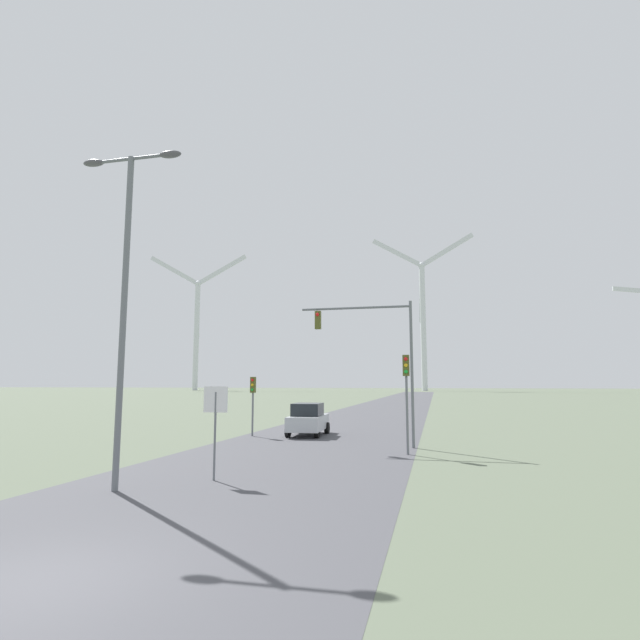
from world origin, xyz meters
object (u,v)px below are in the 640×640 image
Objects in this scene: traffic_light_post_near_left at (253,392)px; traffic_light_post_near_right at (406,381)px; wind_turbine_far_left at (197,322)px; wind_turbine_left at (423,312)px; stop_sign_near at (215,414)px; traffic_light_mast_overhead at (374,342)px; streetlamp at (126,273)px; car_approaching at (308,419)px.

traffic_light_post_near_left is 0.80× the size of traffic_light_post_near_right.
wind_turbine_far_left is 0.93× the size of wind_turbine_left.
stop_sign_near is 0.69× the size of traffic_light_post_near_right.
traffic_light_mast_overhead is at bearing 67.24° from stop_sign_near.
traffic_light_post_near_left is (-3.47, 12.46, 0.44)m from stop_sign_near.
traffic_light_post_near_right is at bearing -60.37° from wind_turbine_far_left.
stop_sign_near is 0.05× the size of wind_turbine_far_left.
wind_turbine_far_left is at bearing 116.48° from streetlamp.
streetlamp is 0.17× the size of wind_turbine_far_left.
car_approaching is at bearing -60.98° from wind_turbine_far_left.
wind_turbine_far_left is (-95.37, 168.40, 23.68)m from traffic_light_mast_overhead.
wind_turbine_left reaches higher than wind_turbine_far_left.
traffic_light_post_near_right is 3.33m from traffic_light_mast_overhead.
stop_sign_near is 0.68× the size of car_approaching.
wind_turbine_far_left is at bearing 118.06° from traffic_light_post_near_left.
wind_turbine_left is at bearing 89.28° from stop_sign_near.
stop_sign_near is 10.43m from traffic_light_mast_overhead.
traffic_light_post_near_left is at bearing 148.86° from traffic_light_post_near_right.
car_approaching is at bearing 92.07° from stop_sign_near.
traffic_light_post_near_right is 0.61× the size of traffic_light_mast_overhead.
streetlamp is 2.94× the size of traffic_light_post_near_left.
car_approaching is at bearing 135.25° from traffic_light_mast_overhead.
traffic_light_post_near_left is at bearing 156.28° from traffic_light_mast_overhead.
wind_turbine_left is at bearing 88.66° from streetlamp.
stop_sign_near is 187.14m from wind_turbine_left.
streetlamp is 188.59m from wind_turbine_left.
streetlamp is 5.05m from stop_sign_near.
wind_turbine_far_left is at bearing 119.53° from traffic_light_mast_overhead.
traffic_light_mast_overhead is 1.64× the size of car_approaching.
wind_turbine_left reaches higher than traffic_light_post_near_left.
stop_sign_near is at bearing 44.95° from streetlamp.
traffic_light_post_near_right is (7.54, 9.05, -3.11)m from streetlamp.
wind_turbine_left is (5.80, 172.42, 28.50)m from traffic_light_post_near_left.
stop_sign_near reaches higher than car_approaching.
wind_turbine_left is (2.33, 184.88, 28.94)m from stop_sign_near.
traffic_light_post_near_right is 1.00× the size of car_approaching.
wind_turbine_far_left is 94.14m from wind_turbine_left.
traffic_light_mast_overhead reaches higher than car_approaching.
traffic_light_mast_overhead is 0.12× the size of wind_turbine_far_left.
stop_sign_near is 13.61m from car_approaching.
stop_sign_near is at bearing -74.44° from traffic_light_post_near_left.
traffic_light_post_near_right is at bearing -53.27° from traffic_light_mast_overhead.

